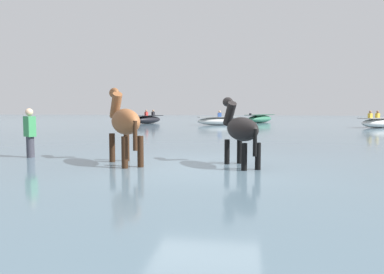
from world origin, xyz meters
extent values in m
plane|color=#756B56|center=(0.00, 0.00, 0.00)|extent=(120.00, 120.00, 0.00)
cube|color=slate|center=(0.00, 10.00, 0.16)|extent=(90.00, 90.00, 0.32)
ellipsoid|color=brown|center=(-1.89, 0.09, 1.32)|extent=(1.29, 1.53, 0.60)
cylinder|color=black|center=(-2.35, 0.42, 0.51)|extent=(0.14, 0.14, 1.02)
cylinder|color=black|center=(-2.05, 0.63, 0.51)|extent=(0.14, 0.14, 1.02)
cylinder|color=black|center=(-1.74, -0.44, 0.51)|extent=(0.14, 0.14, 1.02)
cylinder|color=black|center=(-1.44, -0.23, 0.51)|extent=(0.14, 0.14, 1.02)
cylinder|color=brown|center=(-2.35, 0.74, 1.70)|extent=(0.51, 0.59, 0.69)
ellipsoid|color=brown|center=(-2.44, 0.86, 2.02)|extent=(0.47, 0.55, 0.26)
cylinder|color=black|center=(-1.48, -0.49, 1.05)|extent=(0.10, 0.10, 0.65)
ellipsoid|color=black|center=(0.79, 0.14, 1.17)|extent=(0.99, 1.40, 0.53)
cylinder|color=black|center=(0.44, 0.49, 0.45)|extent=(0.12, 0.12, 0.90)
cylinder|color=black|center=(0.73, 0.63, 0.45)|extent=(0.12, 0.12, 0.90)
cylinder|color=black|center=(0.85, -0.35, 0.45)|extent=(0.12, 0.12, 0.90)
cylinder|color=black|center=(1.14, -0.21, 0.45)|extent=(0.12, 0.12, 0.90)
cylinder|color=black|center=(0.49, 0.77, 1.51)|extent=(0.40, 0.53, 0.61)
ellipsoid|color=black|center=(0.43, 0.89, 1.79)|extent=(0.37, 0.49, 0.23)
cylinder|color=black|center=(1.07, -0.43, 0.93)|extent=(0.09, 0.09, 0.57)
ellipsoid|color=silver|center=(9.47, 17.65, 0.63)|extent=(3.14, 2.75, 0.61)
cube|color=gray|center=(9.47, 17.65, 0.95)|extent=(3.01, 2.64, 0.04)
cube|color=gold|center=(8.76, 17.15, 1.12)|extent=(0.32, 0.30, 0.30)
sphere|color=#A37556|center=(8.76, 17.15, 1.36)|extent=(0.18, 0.18, 0.18)
cube|color=gold|center=(9.40, 17.74, 1.12)|extent=(0.32, 0.30, 0.30)
sphere|color=#A37556|center=(9.40, 17.74, 1.36)|extent=(0.18, 0.18, 0.18)
ellipsoid|color=#337556|center=(2.00, 24.45, 0.65)|extent=(2.83, 4.00, 0.66)
cube|color=#1E4634|center=(2.00, 24.45, 1.00)|extent=(2.72, 3.84, 0.04)
cube|color=black|center=(1.15, 22.79, 1.07)|extent=(0.20, 0.18, 0.18)
ellipsoid|color=black|center=(-7.28, 21.55, 0.63)|extent=(2.29, 3.27, 0.61)
cube|color=black|center=(-7.28, 21.55, 0.96)|extent=(2.20, 3.14, 0.04)
cube|color=#232328|center=(-7.00, 22.37, 1.13)|extent=(0.27, 0.31, 0.30)
sphere|color=#A37556|center=(-7.00, 22.37, 1.37)|extent=(0.18, 0.18, 0.18)
cube|color=red|center=(-7.39, 21.60, 1.13)|extent=(0.27, 0.31, 0.30)
sphere|color=#A37556|center=(-7.39, 21.60, 1.37)|extent=(0.18, 0.18, 0.18)
ellipsoid|color=silver|center=(-1.19, 19.64, 0.62)|extent=(3.49, 2.10, 0.58)
cube|color=gray|center=(-1.19, 19.64, 0.93)|extent=(3.35, 2.01, 0.04)
cube|color=#3356A8|center=(-1.15, 19.54, 1.10)|extent=(0.30, 0.26, 0.30)
sphere|color=tan|center=(-1.15, 19.54, 1.34)|extent=(0.18, 0.18, 0.18)
cylinder|color=#383842|center=(-4.80, 0.89, 0.44)|extent=(0.20, 0.20, 0.88)
cube|color=#388E51|center=(-4.80, 0.89, 1.15)|extent=(0.38, 0.34, 0.54)
sphere|color=beige|center=(-4.80, 0.89, 1.53)|extent=(0.20, 0.20, 0.20)
camera|label=1|loc=(0.90, -8.13, 1.65)|focal=34.53mm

